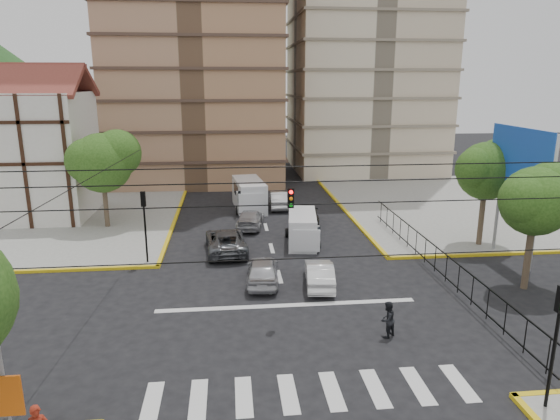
{
  "coord_description": "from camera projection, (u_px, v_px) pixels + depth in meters",
  "views": [
    {
      "loc": [
        -2.72,
        -21.52,
        10.9
      ],
      "look_at": [
        0.02,
        4.79,
        4.0
      ],
      "focal_mm": 32.0,
      "sensor_mm": 36.0,
      "label": 1
    }
  ],
  "objects": [
    {
      "name": "crosswalk_stripes",
      "position": [
        310.0,
        392.0,
        17.96
      ],
      "size": [
        12.0,
        2.4,
        0.01
      ],
      "primitive_type": "cube",
      "color": "silver",
      "rests_on": "ground"
    },
    {
      "name": "car_white_front_right",
      "position": [
        319.0,
        274.0,
        27.15
      ],
      "size": [
        1.9,
        4.29,
        1.37
      ],
      "primitive_type": "imported",
      "rotation": [
        0.0,
        0.0,
        3.03
      ],
      "color": "white",
      "rests_on": "ground"
    },
    {
      "name": "van_right_lane",
      "position": [
        303.0,
        230.0,
        33.92
      ],
      "size": [
        2.4,
        4.87,
        2.1
      ],
      "rotation": [
        0.0,
        0.0,
        -0.13
      ],
      "color": "silver",
      "rests_on": "ground"
    },
    {
      "name": "park_fence",
      "position": [
        434.0,
        274.0,
        28.97
      ],
      "size": [
        0.1,
        22.5,
        1.66
      ],
      "primitive_type": null,
      "color": "black",
      "rests_on": "ground"
    },
    {
      "name": "car_silver_front_left",
      "position": [
        263.0,
        270.0,
        27.54
      ],
      "size": [
        2.09,
        4.46,
        1.48
      ],
      "primitive_type": "imported",
      "rotation": [
        0.0,
        0.0,
        3.06
      ],
      "color": "#B9BABF",
      "rests_on": "ground"
    },
    {
      "name": "traffic_light_hanging",
      "position": [
        297.0,
        207.0,
        20.29
      ],
      "size": [
        18.0,
        9.12,
        0.92
      ],
      "color": "black",
      "rests_on": "ground"
    },
    {
      "name": "stop_line",
      "position": [
        287.0,
        305.0,
        24.89
      ],
      "size": [
        13.0,
        0.4,
        0.01
      ],
      "primitive_type": "cube",
      "color": "silver",
      "rests_on": "ground"
    },
    {
      "name": "car_darkgrey_mid_right",
      "position": [
        307.0,
        213.0,
        39.19
      ],
      "size": [
        2.25,
        4.66,
        1.53
      ],
      "primitive_type": "imported",
      "rotation": [
        0.0,
        0.0,
        3.04
      ],
      "color": "#242527",
      "rests_on": "ground"
    },
    {
      "name": "district_sign",
      "position": [
        7.0,
        406.0,
        13.35
      ],
      "size": [
        0.9,
        0.12,
        3.2
      ],
      "color": "slate",
      "rests_on": "ground"
    },
    {
      "name": "car_silver_rear_left",
      "position": [
        250.0,
        219.0,
        38.01
      ],
      "size": [
        2.55,
        4.8,
        1.32
      ],
      "primitive_type": "imported",
      "rotation": [
        0.0,
        0.0,
        2.98
      ],
      "color": "#A2A2A6",
      "rests_on": "ground"
    },
    {
      "name": "tree_park_c",
      "position": [
        488.0,
        168.0,
        32.48
      ],
      "size": [
        4.65,
        3.8,
        7.25
      ],
      "color": "#473828",
      "rests_on": "ground"
    },
    {
      "name": "van_left_lane",
      "position": [
        249.0,
        196.0,
        42.93
      ],
      "size": [
        2.87,
        5.9,
        2.56
      ],
      "rotation": [
        0.0,
        0.0,
        0.12
      ],
      "color": "silver",
      "rests_on": "ground"
    },
    {
      "name": "tudor_building",
      "position": [
        23.0,
        153.0,
        39.76
      ],
      "size": [
        10.8,
        8.05,
        12.23
      ],
      "color": "silver",
      "rests_on": "ground"
    },
    {
      "name": "traffic_light_nw",
      "position": [
        144.0,
        215.0,
        29.68
      ],
      "size": [
        0.28,
        0.22,
        4.4
      ],
      "color": "black",
      "rests_on": "ground"
    },
    {
      "name": "sidewalk_nw",
      "position": [
        19.0,
        216.0,
        40.97
      ],
      "size": [
        26.0,
        26.0,
        0.15
      ],
      "primitive_type": "cube",
      "color": "gray",
      "rests_on": "ground"
    },
    {
      "name": "tree_tudor",
      "position": [
        103.0,
        160.0,
        36.64
      ],
      "size": [
        5.39,
        4.4,
        7.43
      ],
      "color": "#473828",
      "rests_on": "ground"
    },
    {
      "name": "sidewalk_ne",
      "position": [
        483.0,
        204.0,
        44.97
      ],
      "size": [
        26.0,
        26.0,
        0.15
      ],
      "primitive_type": "cube",
      "color": "gray",
      "rests_on": "ground"
    },
    {
      "name": "billboard",
      "position": [
        521.0,
        166.0,
        29.45
      ],
      "size": [
        0.36,
        6.2,
        8.1
      ],
      "color": "slate",
      "rests_on": "ground"
    },
    {
      "name": "traffic_light_se",
      "position": [
        557.0,
        327.0,
        16.23
      ],
      "size": [
        0.28,
        0.22,
        4.4
      ],
      "color": "black",
      "rests_on": "ground"
    },
    {
      "name": "pedestrian_crosswalk",
      "position": [
        387.0,
        319.0,
        21.66
      ],
      "size": [
        1.01,
        0.97,
        1.65
      ],
      "primitive_type": "imported",
      "rotation": [
        0.0,
        0.0,
        3.75
      ],
      "color": "black",
      "rests_on": "ground"
    },
    {
      "name": "car_white_rear_right",
      "position": [
        279.0,
        199.0,
        43.86
      ],
      "size": [
        1.74,
        4.6,
        1.5
      ],
      "primitive_type": "imported",
      "rotation": [
        0.0,
        0.0,
        3.11
      ],
      "color": "white",
      "rests_on": "ground"
    },
    {
      "name": "car_grey_mid_left",
      "position": [
        226.0,
        241.0,
        32.52
      ],
      "size": [
        2.88,
        5.6,
        1.51
      ],
      "primitive_type": "imported",
      "rotation": [
        0.0,
        0.0,
        3.21
      ],
      "color": "#55585C",
      "rests_on": "ground"
    },
    {
      "name": "tree_park_a",
      "position": [
        537.0,
        198.0,
        25.72
      ],
      "size": [
        4.41,
        3.6,
        6.83
      ],
      "color": "#473828",
      "rests_on": "ground"
    },
    {
      "name": "ground",
      "position": [
        290.0,
        316.0,
        23.74
      ],
      "size": [
        160.0,
        160.0,
        0.0
      ],
      "primitive_type": "plane",
      "color": "black",
      "rests_on": "ground"
    }
  ]
}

